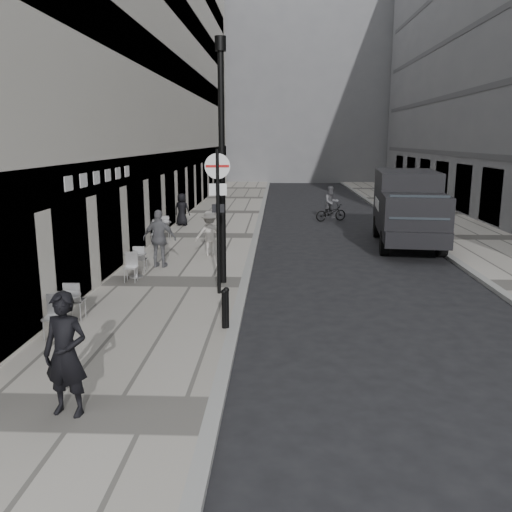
{
  "coord_description": "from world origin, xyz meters",
  "views": [
    {
      "loc": [
        0.95,
        -4.6,
        4.11
      ],
      "look_at": [
        0.43,
        7.97,
        1.4
      ],
      "focal_mm": 38.0,
      "sensor_mm": 36.0,
      "label": 1
    }
  ],
  "objects": [
    {
      "name": "pedestrian_a",
      "position": [
        -2.8,
        12.12,
        1.04
      ],
      "size": [
        1.12,
        0.56,
        1.83
      ],
      "primitive_type": "imported",
      "rotation": [
        0.0,
        0.0,
        3.04
      ],
      "color": "slate",
      "rests_on": "sidewalk"
    },
    {
      "name": "panel_van",
      "position": [
        6.02,
        16.77,
        1.62
      ],
      "size": [
        2.92,
        6.34,
        2.89
      ],
      "rotation": [
        0.0,
        0.0,
        -0.11
      ],
      "color": "black",
      "rests_on": "ground"
    },
    {
      "name": "far_sidewalk",
      "position": [
        9.0,
        18.0,
        0.06
      ],
      "size": [
        4.0,
        60.0,
        0.12
      ],
      "primitive_type": "cube",
      "color": "#A9A299",
      "rests_on": "ground"
    },
    {
      "name": "sidewalk",
      "position": [
        -2.0,
        18.0,
        0.06
      ],
      "size": [
        4.0,
        60.0,
        0.12
      ],
      "primitive_type": "cube",
      "color": "#A9A299",
      "rests_on": "ground"
    },
    {
      "name": "bollard_near",
      "position": [
        -0.15,
        6.51,
        0.54
      ],
      "size": [
        0.11,
        0.11,
        0.85
      ],
      "primitive_type": "cylinder",
      "color": "black",
      "rests_on": "sidewalk"
    },
    {
      "name": "walking_man",
      "position": [
        -2.13,
        2.67,
        1.05
      ],
      "size": [
        0.75,
        0.56,
        1.87
      ],
      "primitive_type": "imported",
      "rotation": [
        0.0,
        0.0,
        -0.17
      ],
      "color": "black",
      "rests_on": "sidewalk"
    },
    {
      "name": "cafe_table_near",
      "position": [
        -3.6,
        6.3,
        0.57
      ],
      "size": [
        0.7,
        1.57,
        0.89
      ],
      "color": "silver",
      "rests_on": "sidewalk"
    },
    {
      "name": "bollard_far",
      "position": [
        -0.2,
        6.49,
        0.52
      ],
      "size": [
        0.11,
        0.11,
        0.81
      ],
      "primitive_type": "cylinder",
      "color": "black",
      "rests_on": "sidewalk"
    },
    {
      "name": "pedestrian_c",
      "position": [
        -3.6,
        20.63,
        0.88
      ],
      "size": [
        0.84,
        0.66,
        1.52
      ],
      "primitive_type": "imported",
      "rotation": [
        0.0,
        0.0,
        2.89
      ],
      "color": "black",
      "rests_on": "sidewalk"
    },
    {
      "name": "building_far",
      "position": [
        1.5,
        56.0,
        11.0
      ],
      "size": [
        24.0,
        16.0,
        22.0
      ],
      "primitive_type": "cube",
      "color": "slate",
      "rests_on": "ground"
    },
    {
      "name": "pedestrian_b",
      "position": [
        -1.43,
        13.89,
        0.9
      ],
      "size": [
        1.1,
        0.74,
        1.57
      ],
      "primitive_type": "imported",
      "rotation": [
        0.0,
        0.0,
        3.31
      ],
      "color": "#B9B2AB",
      "rests_on": "sidewalk"
    },
    {
      "name": "sign_post",
      "position": [
        -0.6,
        9.18,
        2.53
      ],
      "size": [
        0.65,
        0.14,
        3.76
      ],
      "rotation": [
        0.0,
        0.0,
        0.13
      ],
      "color": "black",
      "rests_on": "sidewalk"
    },
    {
      "name": "cyclist",
      "position": [
        3.64,
        23.15,
        0.7
      ],
      "size": [
        1.76,
        1.16,
        1.8
      ],
      "rotation": [
        0.0,
        0.0,
        0.38
      ],
      "color": "black",
      "rests_on": "ground"
    },
    {
      "name": "cafe_table_far",
      "position": [
        -3.6,
        16.0,
        0.64
      ],
      "size": [
        0.8,
        1.8,
        1.03
      ],
      "color": "silver",
      "rests_on": "sidewalk"
    },
    {
      "name": "building_left",
      "position": [
        -6.0,
        24.5,
        9.0
      ],
      "size": [
        4.0,
        45.0,
        18.0
      ],
      "primitive_type": "cube",
      "color": "beige",
      "rests_on": "ground"
    },
    {
      "name": "cafe_table_mid",
      "position": [
        -3.25,
        10.8,
        0.54
      ],
      "size": [
        0.65,
        1.47,
        0.84
      ],
      "color": "silver",
      "rests_on": "sidewalk"
    },
    {
      "name": "lamppost",
      "position": [
        -0.6,
        10.3,
        3.8
      ],
      "size": [
        0.3,
        0.3,
        6.62
      ],
      "color": "black",
      "rests_on": "sidewalk"
    }
  ]
}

